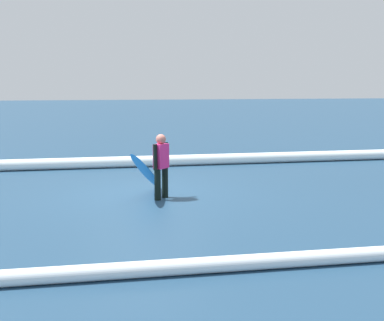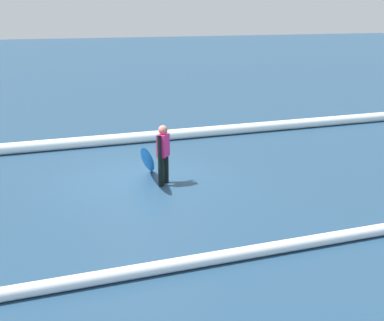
# 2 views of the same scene
# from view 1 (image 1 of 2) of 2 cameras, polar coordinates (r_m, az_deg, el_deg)

# --- Properties ---
(ground_plane) EXTENTS (161.63, 161.63, 0.00)m
(ground_plane) POSITION_cam_1_polar(r_m,az_deg,el_deg) (11.43, -5.72, -3.86)
(ground_plane) COLOR navy
(surfer) EXTENTS (0.39, 0.49, 1.44)m
(surfer) POSITION_cam_1_polar(r_m,az_deg,el_deg) (10.72, -3.63, -0.28)
(surfer) COLOR black
(surfer) RESTS_ON ground_plane
(surfboard) EXTENTS (1.10, 1.99, 1.14)m
(surfboard) POSITION_cam_1_polar(r_m,az_deg,el_deg) (11.00, -5.33, -1.38)
(surfboard) COLOR #268CE5
(surfboard) RESTS_ON ground_plane
(wave_crest_foreground) EXTENTS (18.72, 0.89, 0.34)m
(wave_crest_foreground) POSITION_cam_1_polar(r_m,az_deg,el_deg) (15.37, -0.71, 0.05)
(wave_crest_foreground) COLOR white
(wave_crest_foreground) RESTS_ON ground_plane
(wave_crest_midground) EXTENTS (15.92, 0.91, 0.22)m
(wave_crest_midground) POSITION_cam_1_polar(r_m,az_deg,el_deg) (6.53, -10.60, -12.68)
(wave_crest_midground) COLOR white
(wave_crest_midground) RESTS_ON ground_plane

